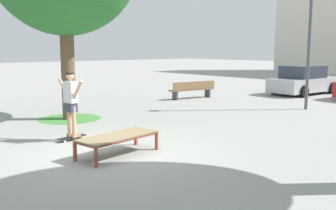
{
  "coord_description": "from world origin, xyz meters",
  "views": [
    {
      "loc": [
        7.47,
        -4.77,
        2.39
      ],
      "look_at": [
        0.31,
        1.44,
        1.0
      ],
      "focal_mm": 41.29,
      "sensor_mm": 36.0,
      "label": 1
    }
  ],
  "objects_px": {
    "skateboard": "(72,137)",
    "light_post": "(311,11)",
    "skater": "(71,100)",
    "park_bench": "(192,89)",
    "car_silver": "(304,81)",
    "skate_box": "(118,137)"
  },
  "relations": [
    {
      "from": "skateboard",
      "to": "light_post",
      "type": "relative_size",
      "value": 0.14
    },
    {
      "from": "skater",
      "to": "park_bench",
      "type": "bearing_deg",
      "value": 115.6
    },
    {
      "from": "park_bench",
      "to": "light_post",
      "type": "height_order",
      "value": "light_post"
    },
    {
      "from": "car_silver",
      "to": "light_post",
      "type": "height_order",
      "value": "light_post"
    },
    {
      "from": "light_post",
      "to": "park_bench",
      "type": "bearing_deg",
      "value": -168.89
    },
    {
      "from": "car_silver",
      "to": "light_post",
      "type": "xyz_separation_m",
      "value": [
        2.82,
        -4.69,
        3.13
      ]
    },
    {
      "from": "skate_box",
      "to": "park_bench",
      "type": "bearing_deg",
      "value": 125.98
    },
    {
      "from": "skateboard",
      "to": "skater",
      "type": "xyz_separation_m",
      "value": [
        -0.0,
        0.0,
        0.99
      ]
    },
    {
      "from": "skateboard",
      "to": "skater",
      "type": "distance_m",
      "value": 0.99
    },
    {
      "from": "skater",
      "to": "park_bench",
      "type": "distance_m",
      "value": 9.32
    },
    {
      "from": "skater",
      "to": "car_silver",
      "type": "xyz_separation_m",
      "value": [
        -1.5,
        14.12,
        -0.38
      ]
    },
    {
      "from": "car_silver",
      "to": "light_post",
      "type": "distance_m",
      "value": 6.3
    },
    {
      "from": "car_silver",
      "to": "light_post",
      "type": "bearing_deg",
      "value": -58.98
    },
    {
      "from": "skate_box",
      "to": "park_bench",
      "type": "xyz_separation_m",
      "value": [
        -6.0,
        8.27,
        0.03
      ]
    },
    {
      "from": "skate_box",
      "to": "car_silver",
      "type": "relative_size",
      "value": 0.46
    },
    {
      "from": "skateboard",
      "to": "car_silver",
      "type": "bearing_deg",
      "value": 96.06
    },
    {
      "from": "skater",
      "to": "light_post",
      "type": "xyz_separation_m",
      "value": [
        1.32,
        9.43,
        2.75
      ]
    },
    {
      "from": "park_bench",
      "to": "skateboard",
      "type": "bearing_deg",
      "value": -64.4
    },
    {
      "from": "skateboard",
      "to": "park_bench",
      "type": "bearing_deg",
      "value": 115.6
    },
    {
      "from": "skateboard",
      "to": "light_post",
      "type": "xyz_separation_m",
      "value": [
        1.32,
        9.43,
        3.75
      ]
    },
    {
      "from": "skateboard",
      "to": "light_post",
      "type": "distance_m",
      "value": 10.24
    },
    {
      "from": "skate_box",
      "to": "light_post",
      "type": "height_order",
      "value": "light_post"
    }
  ]
}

